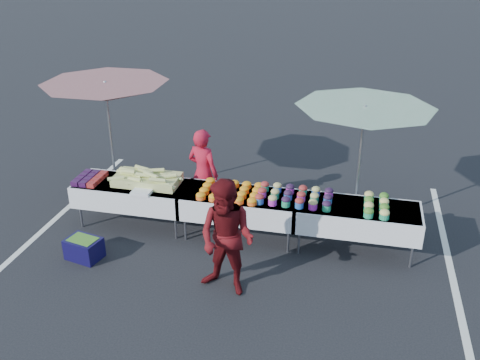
% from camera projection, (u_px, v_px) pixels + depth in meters
% --- Properties ---
extents(ground, '(80.00, 80.00, 0.00)m').
position_uv_depth(ground, '(240.00, 236.00, 8.61)').
color(ground, black).
extents(stripe_left, '(0.10, 5.00, 0.00)m').
position_uv_depth(stripe_left, '(60.00, 214.00, 9.26)').
color(stripe_left, silver).
rests_on(stripe_left, ground).
extents(stripe_right, '(0.10, 5.00, 0.00)m').
position_uv_depth(stripe_right, '(449.00, 261.00, 7.96)').
color(stripe_right, silver).
rests_on(stripe_right, ground).
extents(table_left, '(1.86, 0.81, 0.75)m').
position_uv_depth(table_left, '(133.00, 192.00, 8.73)').
color(table_left, white).
rests_on(table_left, ground).
extents(table_center, '(1.86, 0.81, 0.75)m').
position_uv_depth(table_center, '(240.00, 204.00, 8.36)').
color(table_center, white).
rests_on(table_center, ground).
extents(table_right, '(1.86, 0.81, 0.75)m').
position_uv_depth(table_right, '(357.00, 217.00, 8.00)').
color(table_right, white).
rests_on(table_right, ground).
extents(berry_punnets, '(0.40, 0.54, 0.08)m').
position_uv_depth(berry_punnets, '(90.00, 178.00, 8.73)').
color(berry_punnets, '#220B2E').
rests_on(berry_punnets, table_left).
extents(corn_pile, '(1.16, 0.57, 0.26)m').
position_uv_depth(corn_pile, '(147.00, 179.00, 8.61)').
color(corn_pile, '#A7B25B').
rests_on(corn_pile, table_left).
extents(plastic_bags, '(0.30, 0.25, 0.05)m').
position_uv_depth(plastic_bags, '(142.00, 192.00, 8.32)').
color(plastic_bags, white).
rests_on(plastic_bags, table_left).
extents(carrot_bowls, '(0.95, 0.69, 0.11)m').
position_uv_depth(carrot_bowls, '(230.00, 191.00, 8.29)').
color(carrot_bowls, orange).
rests_on(carrot_bowls, table_center).
extents(potato_cups, '(1.14, 0.58, 0.16)m').
position_uv_depth(potato_cups, '(295.00, 195.00, 8.09)').
color(potato_cups, '#265BB1').
rests_on(potato_cups, table_right).
extents(bean_baskets, '(0.36, 0.68, 0.15)m').
position_uv_depth(bean_baskets, '(376.00, 205.00, 7.83)').
color(bean_baskets, '#249161').
rests_on(bean_baskets, table_right).
extents(vendor, '(0.66, 0.53, 1.56)m').
position_uv_depth(vendor, '(203.00, 173.00, 8.95)').
color(vendor, '#B0142B').
rests_on(vendor, ground).
extents(customer, '(0.93, 0.80, 1.64)m').
position_uv_depth(customer, '(227.00, 238.00, 6.99)').
color(customer, '#580D11').
rests_on(customer, ground).
extents(umbrella_left, '(2.83, 2.83, 2.20)m').
position_uv_depth(umbrella_left, '(106.00, 93.00, 8.98)').
color(umbrella_left, black).
rests_on(umbrella_left, ground).
extents(umbrella_right, '(2.26, 2.26, 2.14)m').
position_uv_depth(umbrella_right, '(364.00, 118.00, 7.96)').
color(umbrella_right, black).
rests_on(umbrella_right, ground).
extents(storage_bin, '(0.57, 0.47, 0.33)m').
position_uv_depth(storage_bin, '(84.00, 248.00, 7.98)').
color(storage_bin, '#0E0A36').
rests_on(storage_bin, ground).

